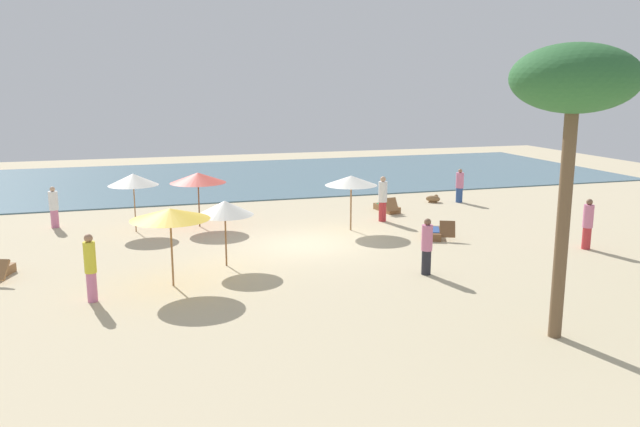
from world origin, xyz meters
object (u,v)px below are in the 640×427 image
object	(u,v)px
umbrella_0	(133,180)
person_2	(588,224)
person_0	(427,246)
palm_1	(574,84)
lounger_0	(387,208)
lounger_1	(434,233)
person_5	(54,207)
person_3	(383,199)
umbrella_1	(351,181)
umbrella_3	(170,214)
person_1	(90,267)
umbrella_4	(198,178)
dog	(433,199)
person_4	(460,186)
umbrella_2	(225,208)

from	to	relation	value
umbrella_0	person_2	xyz separation A→B (m)	(15.16, -7.39, -1.17)
person_2	person_0	bearing A→B (deg)	-170.44
palm_1	lounger_0	bearing A→B (deg)	82.37
lounger_0	lounger_1	world-z (taller)	lounger_0
person_0	person_5	xyz separation A→B (m)	(-11.51, 10.23, -0.05)
person_3	palm_1	world-z (taller)	palm_1
umbrella_0	umbrella_1	size ratio (longest dim) A/B	1.05
lounger_0	umbrella_3	bearing A→B (deg)	-140.82
person_1	person_3	size ratio (longest dim) A/B	0.97
umbrella_4	person_1	distance (m)	9.25
lounger_0	dog	size ratio (longest dim) A/B	2.28
person_4	palm_1	size ratio (longest dim) A/B	0.25
umbrella_3	lounger_1	size ratio (longest dim) A/B	1.30
person_4	person_5	xyz separation A→B (m)	(-18.42, -0.23, 0.02)
umbrella_0	person_4	size ratio (longest dim) A/B	1.39
person_1	palm_1	size ratio (longest dim) A/B	0.28
umbrella_4	dog	world-z (taller)	umbrella_4
umbrella_2	person_2	bearing A→B (deg)	-7.26
person_0	umbrella_4	bearing A→B (deg)	124.03
person_0	person_2	bearing A→B (deg)	9.56
umbrella_2	umbrella_3	distance (m)	2.43
umbrella_3	person_5	size ratio (longest dim) A/B	1.36
umbrella_1	umbrella_2	distance (m)	6.57
lounger_0	dog	bearing A→B (deg)	25.10
umbrella_0	palm_1	world-z (taller)	palm_1
person_4	person_2	bearing A→B (deg)	-90.84
umbrella_1	person_1	world-z (taller)	umbrella_1
umbrella_4	umbrella_2	bearing A→B (deg)	-88.27
person_3	dog	size ratio (longest dim) A/B	2.56
lounger_0	palm_1	size ratio (longest dim) A/B	0.26
person_2	person_4	distance (m)	9.32
umbrella_0	person_5	xyz separation A→B (m)	(-3.12, 1.69, -1.23)
lounger_1	person_4	xyz separation A→B (m)	(4.51, 6.22, 0.64)
umbrella_2	person_0	distance (m)	6.40
person_4	umbrella_1	bearing A→B (deg)	-149.75
umbrella_4	dog	size ratio (longest dim) A/B	3.00
umbrella_4	person_2	xyz separation A→B (m)	(12.65, -7.58, -1.10)
person_4	person_0	bearing A→B (deg)	-123.43
person_3	palm_1	distance (m)	13.70
person_0	person_5	distance (m)	15.40
person_0	dog	size ratio (longest dim) A/B	2.34
person_2	person_3	size ratio (longest dim) A/B	0.94
person_2	dog	world-z (taller)	person_2
umbrella_1	person_2	distance (m)	8.75
person_1	dog	distance (m)	18.57
umbrella_3	umbrella_4	world-z (taller)	umbrella_3
umbrella_2	dog	world-z (taller)	umbrella_2
umbrella_3	dog	xyz separation A→B (m)	(13.17, 9.68, -1.93)
umbrella_4	palm_1	distance (m)	15.92
person_0	person_1	distance (m)	9.67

